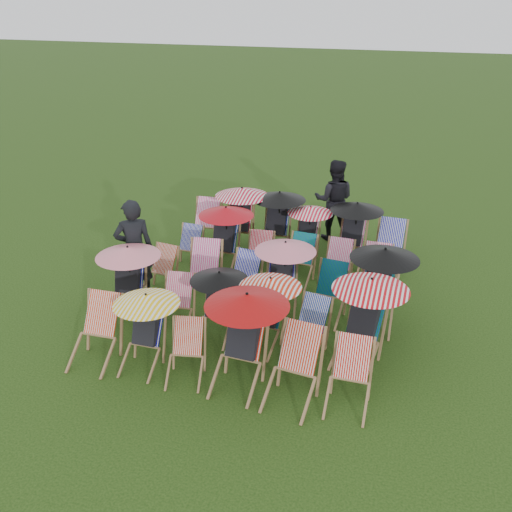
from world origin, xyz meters
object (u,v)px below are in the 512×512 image
(deckchair_29, at_px, (389,247))
(person_left, at_px, (134,249))
(deckchair_5, at_px, (349,378))
(person_rear, at_px, (334,200))
(deckchair_0, at_px, (95,332))

(deckchair_29, height_order, person_left, person_left)
(deckchair_5, distance_m, deckchair_29, 4.51)
(person_rear, bearing_deg, deckchair_29, 129.78)
(person_left, distance_m, person_rear, 4.88)
(deckchair_29, bearing_deg, deckchair_5, -88.87)
(deckchair_5, height_order, person_left, person_left)
(deckchair_0, distance_m, deckchair_5, 3.92)
(deckchair_5, height_order, deckchair_29, deckchair_29)
(person_left, bearing_deg, person_rear, -162.07)
(deckchair_5, xyz_separation_m, deckchair_29, (0.08, 4.51, 0.04))
(deckchair_0, bearing_deg, deckchair_5, -0.48)
(person_rear, bearing_deg, person_left, 44.39)
(deckchair_29, distance_m, person_left, 5.11)
(deckchair_0, bearing_deg, person_left, 98.72)
(deckchair_0, relative_size, deckchair_29, 1.01)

